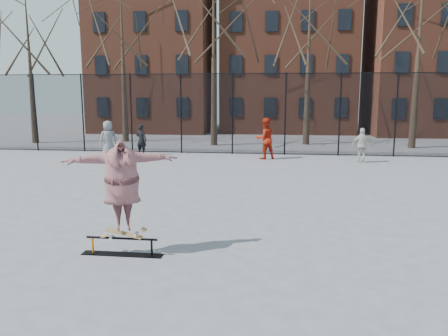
# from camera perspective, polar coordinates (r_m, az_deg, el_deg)

# --- Properties ---
(ground) EXTENTS (100.00, 100.00, 0.00)m
(ground) POSITION_cam_1_polar(r_m,az_deg,el_deg) (9.19, 1.24, -9.44)
(ground) COLOR slate
(skate_rail) EXTENTS (1.56, 0.24, 0.34)m
(skate_rail) POSITION_cam_1_polar(r_m,az_deg,el_deg) (8.60, -13.18, -10.12)
(skate_rail) COLOR black
(skate_rail) RESTS_ON ground
(skateboard) EXTENTS (0.76, 0.18, 0.09)m
(skateboard) POSITION_cam_1_polar(r_m,az_deg,el_deg) (8.50, -12.91, -8.54)
(skateboard) COLOR olive
(skateboard) RESTS_ON skate_rail
(skater) EXTENTS (2.15, 1.35, 1.70)m
(skater) POSITION_cam_1_polar(r_m,az_deg,el_deg) (8.27, -13.15, -2.62)
(skater) COLOR #6E3586
(skater) RESTS_ON skateboard
(bystander_grey) EXTENTS (1.01, 0.96, 1.74)m
(bystander_grey) POSITION_cam_1_polar(r_m,az_deg,el_deg) (21.41, -14.87, 3.68)
(bystander_grey) COLOR slate
(bystander_grey) RESTS_ON ground
(bystander_black) EXTENTS (0.63, 0.50, 1.52)m
(bystander_black) POSITION_cam_1_polar(r_m,az_deg,el_deg) (21.80, -10.75, 3.64)
(bystander_black) COLOR black
(bystander_black) RESTS_ON ground
(bystander_red) EXTENTS (1.15, 1.06, 1.89)m
(bystander_red) POSITION_cam_1_polar(r_m,az_deg,el_deg) (20.26, 5.37, 3.84)
(bystander_red) COLOR #AE210F
(bystander_red) RESTS_ON ground
(bystander_white) EXTENTS (0.90, 0.40, 1.52)m
(bystander_white) POSITION_cam_1_polar(r_m,az_deg,el_deg) (20.08, 17.59, 2.84)
(bystander_white) COLOR beige
(bystander_white) RESTS_ON ground
(fence) EXTENTS (34.03, 0.07, 4.00)m
(fence) POSITION_cam_1_polar(r_m,az_deg,el_deg) (21.67, 4.78, 7.17)
(fence) COLOR black
(fence) RESTS_ON ground
(tree_row) EXTENTS (33.66, 7.46, 10.67)m
(tree_row) POSITION_cam_1_polar(r_m,az_deg,el_deg) (26.17, 4.81, 19.26)
(tree_row) COLOR black
(tree_row) RESTS_ON ground
(rowhouses) EXTENTS (29.00, 7.00, 13.00)m
(rowhouses) POSITION_cam_1_polar(r_m,az_deg,el_deg) (34.77, 7.06, 14.71)
(rowhouses) COLOR brown
(rowhouses) RESTS_ON ground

